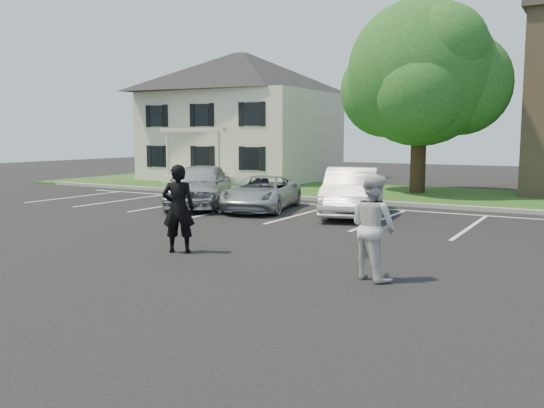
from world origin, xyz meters
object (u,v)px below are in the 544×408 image
Objects in this scene: house at (242,117)px; car_silver_minivan at (262,193)px; tree at (423,77)px; car_silver_west at (200,185)px; car_white_sedan at (351,192)px; man_white_shirt at (373,227)px; man_black_suit at (178,209)px.

house is 2.31× the size of car_silver_minivan.
tree is 11.68m from car_silver_west.
car_white_sedan is at bearing -90.66° from tree.
house is 5.14× the size of man_white_shirt.
man_black_suit reaches higher than car_silver_west.
man_white_shirt is 8.86m from car_white_sedan.
man_black_suit reaches higher than car_white_sedan.
man_white_shirt is at bearing -77.51° from tree.
tree is 9.37m from car_white_sedan.
house reaches higher than car_silver_minivan.
man_white_shirt reaches higher than car_white_sedan.
man_black_suit is at bearing -61.02° from house.
car_white_sedan is at bearing -43.97° from house.
car_white_sedan is at bearing -17.46° from car_silver_west.
house is 22.13m from man_black_suit.
house is at bearing 90.39° from car_silver_west.
car_silver_west is 1.09× the size of car_silver_minivan.
house is at bearing 165.24° from tree.
car_silver_minivan is at bearing -19.76° from man_white_shirt.
house reaches higher than car_silver_west.
man_white_shirt is 10.36m from car_silver_minivan.
man_white_shirt is at bearing -61.10° from car_silver_minivan.
house is 1.17× the size of tree.
man_black_suit is 4.78m from man_white_shirt.
car_white_sedan is (-3.69, 8.05, -0.20)m from man_white_shirt.
car_white_sedan is (1.08, 7.90, -0.23)m from man_black_suit.
car_silver_minivan is 0.92× the size of car_white_sedan.
tree is at bearing 54.78° from car_silver_minivan.
car_white_sedan is at bearing -6.44° from car_silver_minivan.
car_silver_minivan is (-7.00, 7.63, -0.38)m from man_white_shirt.
house is at bearing 112.00° from car_silver_minivan.
car_silver_minivan is 3.34m from car_white_sedan.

